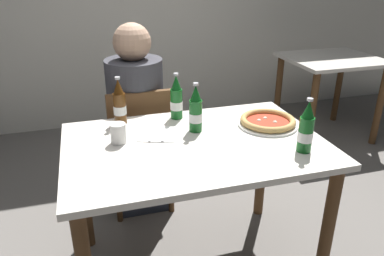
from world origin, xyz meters
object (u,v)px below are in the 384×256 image
at_px(diner_seated, 137,125).
at_px(paper_cup, 118,133).
at_px(dining_table_background, 330,75).
at_px(beer_bottle_extra, 120,104).
at_px(dining_table_main, 195,163).
at_px(beer_bottle_right, 306,130).
at_px(beer_bottle_center, 196,111).
at_px(pizza_margherita_near, 268,122).
at_px(beer_bottle_left, 176,100).
at_px(chair_behind_table, 140,143).
at_px(napkin_with_cutlery, 158,134).

bearing_deg(diner_seated, paper_cup, -105.87).
bearing_deg(dining_table_background, beer_bottle_extra, -153.91).
height_order(beer_bottle_extra, paper_cup, beer_bottle_extra).
relative_size(dining_table_main, beer_bottle_right, 4.86).
bearing_deg(beer_bottle_extra, dining_table_background, 26.09).
relative_size(beer_bottle_center, beer_bottle_extra, 1.00).
distance_m(pizza_margherita_near, beer_bottle_left, 0.49).
height_order(pizza_margherita_near, beer_bottle_center, beer_bottle_center).
xyz_separation_m(dining_table_main, beer_bottle_left, (-0.01, 0.31, 0.22)).
bearing_deg(chair_behind_table, beer_bottle_right, 125.36).
bearing_deg(pizza_margherita_near, dining_table_main, -168.76).
xyz_separation_m(diner_seated, pizza_margherita_near, (0.59, -0.58, 0.19)).
distance_m(chair_behind_table, dining_table_background, 1.96).
distance_m(beer_bottle_left, beer_bottle_extra, 0.30).
distance_m(dining_table_main, beer_bottle_left, 0.38).
bearing_deg(paper_cup, napkin_with_cutlery, 10.97).
height_order(beer_bottle_center, paper_cup, beer_bottle_center).
distance_m(beer_bottle_center, beer_bottle_extra, 0.40).
bearing_deg(napkin_with_cutlery, beer_bottle_left, 52.96).
distance_m(diner_seated, napkin_with_cutlery, 0.56).
relative_size(beer_bottle_extra, napkin_with_cutlery, 1.07).
bearing_deg(beer_bottle_extra, napkin_with_cutlery, -51.50).
relative_size(beer_bottle_center, beer_bottle_right, 1.00).
height_order(dining_table_background, beer_bottle_right, beer_bottle_right).
distance_m(pizza_margherita_near, beer_bottle_right, 0.32).
height_order(diner_seated, dining_table_background, diner_seated).
xyz_separation_m(dining_table_main, pizza_margherita_near, (0.41, 0.08, 0.14)).
height_order(napkin_with_cutlery, paper_cup, paper_cup).
height_order(chair_behind_table, beer_bottle_left, beer_bottle_left).
relative_size(dining_table_main, paper_cup, 12.63).
bearing_deg(diner_seated, chair_behind_table, -88.53).
relative_size(diner_seated, beer_bottle_right, 4.89).
bearing_deg(beer_bottle_extra, beer_bottle_center, -30.85).
bearing_deg(pizza_margherita_near, dining_table_background, 44.11).
distance_m(beer_bottle_extra, paper_cup, 0.24).
bearing_deg(beer_bottle_left, beer_bottle_right, -50.19).
distance_m(beer_bottle_extra, napkin_with_cutlery, 0.27).
height_order(dining_table_main, napkin_with_cutlery, napkin_with_cutlery).
distance_m(beer_bottle_right, napkin_with_cutlery, 0.69).
height_order(beer_bottle_left, beer_bottle_right, same).
distance_m(diner_seated, beer_bottle_left, 0.47).
xyz_separation_m(chair_behind_table, beer_bottle_left, (0.17, -0.30, 0.37)).
xyz_separation_m(beer_bottle_left, beer_bottle_right, (0.44, -0.53, 0.00)).
bearing_deg(chair_behind_table, beer_bottle_extra, 64.69).
distance_m(dining_table_background, beer_bottle_center, 2.01).
distance_m(diner_seated, beer_bottle_right, 1.11).
relative_size(beer_bottle_left, beer_bottle_extra, 1.00).
xyz_separation_m(beer_bottle_center, beer_bottle_extra, (-0.34, 0.21, 0.00)).
height_order(diner_seated, paper_cup, diner_seated).
bearing_deg(beer_bottle_center, paper_cup, -175.48).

